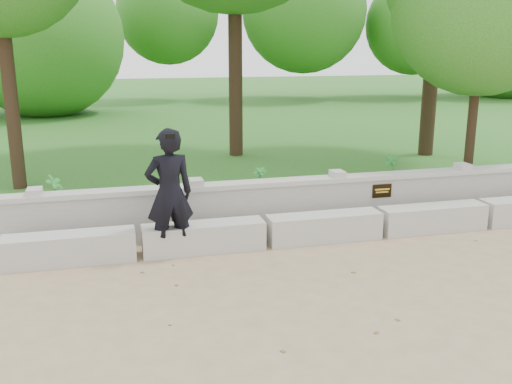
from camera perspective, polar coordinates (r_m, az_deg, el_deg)
ground at (r=8.39m, az=18.03°, el=-8.19°), size 80.00×80.00×0.00m
lawn at (r=21.13m, az=-2.62°, el=6.29°), size 40.00×22.00×0.25m
concrete_bench at (r=9.86m, az=12.26°, el=-3.01°), size 11.90×0.45×0.45m
parapet_wall at (r=10.39m, az=10.61°, el=-0.64°), size 12.50×0.35×0.90m
man_main at (r=8.57m, az=-8.65°, el=-0.17°), size 0.77×0.69×1.97m
shrub_a at (r=10.66m, az=-19.42°, el=-0.13°), size 0.41×0.44×0.68m
shrub_b at (r=12.50m, az=13.43°, el=2.21°), size 0.43×0.44×0.62m
shrub_d at (r=11.25m, az=0.30°, el=1.07°), size 0.41×0.41×0.55m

